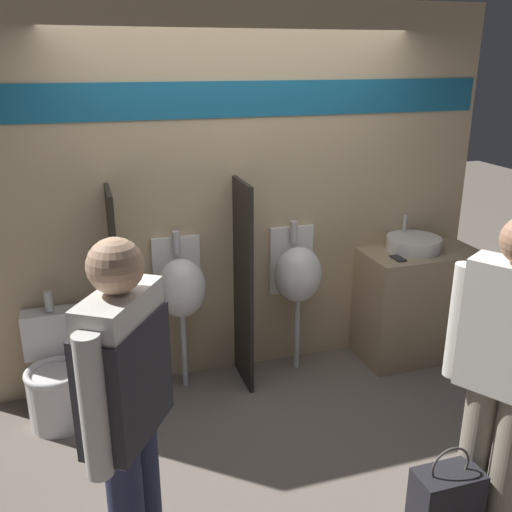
{
  "coord_description": "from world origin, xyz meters",
  "views": [
    {
      "loc": [
        -1.09,
        -3.29,
        2.32
      ],
      "look_at": [
        0.0,
        0.17,
        1.05
      ],
      "focal_mm": 40.0,
      "sensor_mm": 36.0,
      "label": 1
    }
  ],
  "objects_px": {
    "sink_basin": "(413,244)",
    "urinal_far": "(298,274)",
    "urinal_near_counter": "(181,288)",
    "toilet": "(57,379)",
    "person_with_lanyard": "(505,370)",
    "shopping_bag": "(445,506)",
    "cell_phone": "(398,258)",
    "person_in_vest": "(127,401)"
  },
  "relations": [
    {
      "from": "shopping_bag",
      "to": "cell_phone",
      "type": "bearing_deg",
      "value": 68.51
    },
    {
      "from": "urinal_far",
      "to": "toilet",
      "type": "distance_m",
      "value": 1.84
    },
    {
      "from": "toilet",
      "to": "person_with_lanyard",
      "type": "height_order",
      "value": "person_with_lanyard"
    },
    {
      "from": "cell_phone",
      "to": "toilet",
      "type": "height_order",
      "value": "cell_phone"
    },
    {
      "from": "cell_phone",
      "to": "urinal_far",
      "type": "height_order",
      "value": "urinal_far"
    },
    {
      "from": "cell_phone",
      "to": "sink_basin",
      "type": "bearing_deg",
      "value": 34.2
    },
    {
      "from": "sink_basin",
      "to": "urinal_far",
      "type": "height_order",
      "value": "urinal_far"
    },
    {
      "from": "person_in_vest",
      "to": "shopping_bag",
      "type": "height_order",
      "value": "person_in_vest"
    },
    {
      "from": "urinal_far",
      "to": "urinal_near_counter",
      "type": "bearing_deg",
      "value": 180.0
    },
    {
      "from": "sink_basin",
      "to": "urinal_near_counter",
      "type": "distance_m",
      "value": 1.84
    },
    {
      "from": "urinal_near_counter",
      "to": "urinal_far",
      "type": "relative_size",
      "value": 1.0
    },
    {
      "from": "toilet",
      "to": "urinal_near_counter",
      "type": "bearing_deg",
      "value": 9.3
    },
    {
      "from": "cell_phone",
      "to": "shopping_bag",
      "type": "height_order",
      "value": "cell_phone"
    },
    {
      "from": "urinal_far",
      "to": "person_with_lanyard",
      "type": "distance_m",
      "value": 1.85
    },
    {
      "from": "shopping_bag",
      "to": "urinal_far",
      "type": "bearing_deg",
      "value": 92.48
    },
    {
      "from": "sink_basin",
      "to": "toilet",
      "type": "distance_m",
      "value": 2.79
    },
    {
      "from": "cell_phone",
      "to": "person_in_vest",
      "type": "height_order",
      "value": "person_in_vest"
    },
    {
      "from": "person_with_lanyard",
      "to": "shopping_bag",
      "type": "relative_size",
      "value": 2.99
    },
    {
      "from": "urinal_far",
      "to": "person_in_vest",
      "type": "bearing_deg",
      "value": -130.73
    },
    {
      "from": "person_in_vest",
      "to": "person_with_lanyard",
      "type": "distance_m",
      "value": 1.74
    },
    {
      "from": "urinal_far",
      "to": "person_in_vest",
      "type": "relative_size",
      "value": 0.69
    },
    {
      "from": "urinal_far",
      "to": "person_with_lanyard",
      "type": "xyz_separation_m",
      "value": [
        0.33,
        -1.81,
        0.14
      ]
    },
    {
      "from": "person_in_vest",
      "to": "sink_basin",
      "type": "bearing_deg",
      "value": -23.57
    },
    {
      "from": "sink_basin",
      "to": "urinal_far",
      "type": "xyz_separation_m",
      "value": [
        -0.95,
        0.05,
        -0.16
      ]
    },
    {
      "from": "sink_basin",
      "to": "toilet",
      "type": "xyz_separation_m",
      "value": [
        -2.71,
        -0.1,
        -0.65
      ]
    },
    {
      "from": "sink_basin",
      "to": "shopping_bag",
      "type": "distance_m",
      "value": 2.12
    },
    {
      "from": "urinal_near_counter",
      "to": "person_with_lanyard",
      "type": "relative_size",
      "value": 0.7
    },
    {
      "from": "cell_phone",
      "to": "urinal_near_counter",
      "type": "bearing_deg",
      "value": 173.03
    },
    {
      "from": "urinal_far",
      "to": "shopping_bag",
      "type": "height_order",
      "value": "urinal_far"
    },
    {
      "from": "cell_phone",
      "to": "shopping_bag",
      "type": "distance_m",
      "value": 1.89
    },
    {
      "from": "toilet",
      "to": "person_in_vest",
      "type": "relative_size",
      "value": 0.5
    },
    {
      "from": "sink_basin",
      "to": "person_in_vest",
      "type": "bearing_deg",
      "value": -146.07
    },
    {
      "from": "person_with_lanyard",
      "to": "shopping_bag",
      "type": "distance_m",
      "value": 0.76
    },
    {
      "from": "person_in_vest",
      "to": "person_with_lanyard",
      "type": "bearing_deg",
      "value": -63.82
    },
    {
      "from": "urinal_near_counter",
      "to": "shopping_bag",
      "type": "distance_m",
      "value": 2.15
    },
    {
      "from": "person_in_vest",
      "to": "person_with_lanyard",
      "type": "relative_size",
      "value": 1.0
    },
    {
      "from": "cell_phone",
      "to": "urinal_near_counter",
      "type": "relative_size",
      "value": 0.12
    },
    {
      "from": "urinal_far",
      "to": "person_with_lanyard",
      "type": "bearing_deg",
      "value": -79.65
    },
    {
      "from": "urinal_near_counter",
      "to": "person_with_lanyard",
      "type": "xyz_separation_m",
      "value": [
        1.22,
        -1.81,
        0.14
      ]
    },
    {
      "from": "toilet",
      "to": "person_with_lanyard",
      "type": "distance_m",
      "value": 2.76
    },
    {
      "from": "cell_phone",
      "to": "toilet",
      "type": "relative_size",
      "value": 0.17
    },
    {
      "from": "urinal_near_counter",
      "to": "toilet",
      "type": "distance_m",
      "value": 1.02
    }
  ]
}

